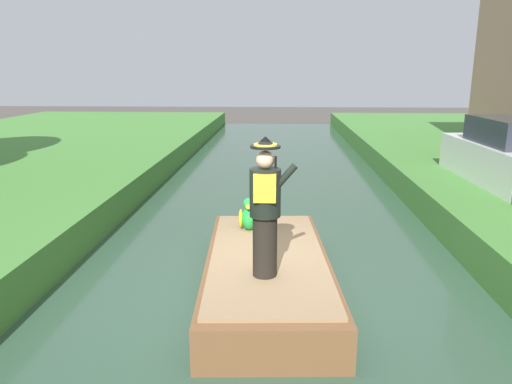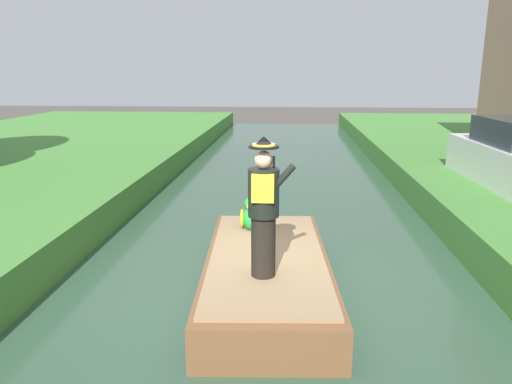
# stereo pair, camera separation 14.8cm
# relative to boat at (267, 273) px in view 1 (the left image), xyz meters

# --- Properties ---
(ground_plane) EXTENTS (80.00, 80.00, 0.00)m
(ground_plane) POSITION_rel_boat_xyz_m (0.00, -0.18, -0.40)
(ground_plane) COLOR #4C4742
(canal_water) EXTENTS (6.63, 48.00, 0.10)m
(canal_water) POSITION_rel_boat_xyz_m (0.00, -0.18, -0.35)
(canal_water) COLOR #33513D
(canal_water) RESTS_ON ground
(boat) EXTENTS (2.04, 4.30, 0.61)m
(boat) POSITION_rel_boat_xyz_m (0.00, 0.00, 0.00)
(boat) COLOR brown
(boat) RESTS_ON canal_water
(person_pirate) EXTENTS (0.61, 0.42, 1.85)m
(person_pirate) POSITION_rel_boat_xyz_m (-0.01, -0.76, 1.23)
(person_pirate) COLOR black
(person_pirate) RESTS_ON boat
(parrot_plush) EXTENTS (0.36, 0.34, 0.57)m
(parrot_plush) POSITION_rel_boat_xyz_m (-0.34, 1.11, 0.55)
(parrot_plush) COLOR green
(parrot_plush) RESTS_ON boat
(parked_car_white) EXTENTS (1.83, 4.05, 1.50)m
(parked_car_white) POSITION_rel_boat_xyz_m (5.49, 4.65, 1.04)
(parked_car_white) COLOR white
(parked_car_white) RESTS_ON grass_bank_far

